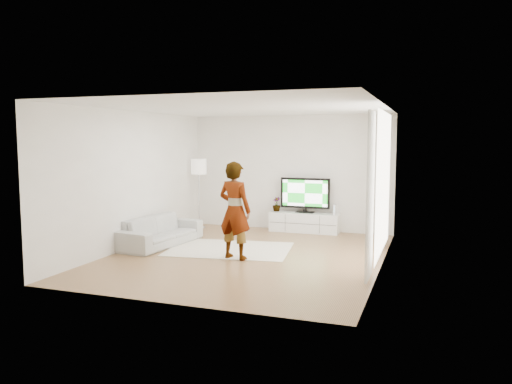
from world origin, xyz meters
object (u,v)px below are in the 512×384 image
(media_console, at_px, (305,222))
(floor_lamp, at_px, (199,170))
(player, at_px, (235,210))
(rug, at_px, (230,249))
(sofa, at_px, (161,231))
(television, at_px, (305,194))

(media_console, xyz_separation_m, floor_lamp, (-2.64, -0.33, 1.23))
(media_console, height_order, player, player)
(media_console, distance_m, rug, 2.58)
(floor_lamp, bearing_deg, rug, -50.70)
(rug, xyz_separation_m, player, (0.41, -0.73, 0.91))
(media_console, relative_size, player, 0.92)
(player, height_order, sofa, player)
(media_console, relative_size, rug, 0.69)
(player, height_order, floor_lamp, player)
(media_console, xyz_separation_m, sofa, (-2.49, -2.49, 0.07))
(media_console, xyz_separation_m, television, (0.00, 0.03, 0.69))
(floor_lamp, bearing_deg, player, -53.14)
(media_console, height_order, television, television)
(media_console, distance_m, television, 0.69)
(player, relative_size, floor_lamp, 1.04)
(media_console, xyz_separation_m, rug, (-0.96, -2.38, -0.23))
(television, bearing_deg, floor_lamp, -172.24)
(television, xyz_separation_m, sofa, (-2.49, -2.51, -0.62))
(media_console, distance_m, sofa, 3.52)
(rug, xyz_separation_m, sofa, (-1.53, -0.11, 0.30))
(media_console, height_order, floor_lamp, floor_lamp)
(television, bearing_deg, sofa, -134.72)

